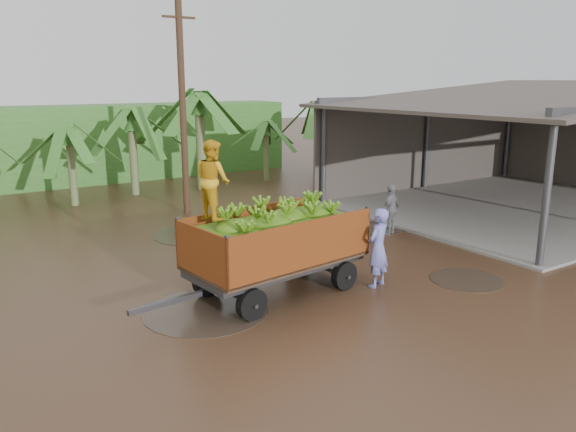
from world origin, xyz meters
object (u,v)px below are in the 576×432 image
Objects in this scene: banana_trailer at (274,240)px; man_blue at (378,248)px; man_grey at (391,209)px; utility_pole at (183,109)px.

banana_trailer is 2.47m from man_blue.
man_grey is (3.50, 3.27, -0.14)m from man_blue.
man_blue is (2.26, -0.95, -0.31)m from banana_trailer.
banana_trailer is 0.77× the size of utility_pole.
banana_trailer is 6.23m from man_grey.
man_blue reaches higher than man_grey.
man_grey is at bearing 15.06° from banana_trailer.
banana_trailer is at bearing -100.39° from utility_pole.
man_blue is at bearing -86.03° from utility_pole.
utility_pole is (-0.67, 9.65, 2.82)m from man_blue.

